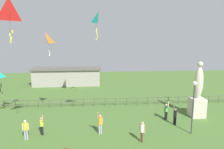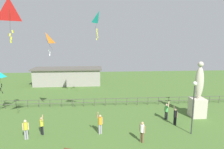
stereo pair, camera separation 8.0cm
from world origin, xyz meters
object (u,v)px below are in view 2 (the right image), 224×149
object	(u,v)px
lamppost	(194,96)
person_4	(142,131)
person_6	(42,125)
person_3	(166,110)
person_7	(26,128)
kite_1	(99,18)
kite_5	(9,10)
statue_monument	(198,98)
person_1	(175,115)
person_2	(100,123)
kite_3	(46,39)

from	to	relation	value
lamppost	person_4	world-z (taller)	lamppost
person_6	person_4	bearing A→B (deg)	-12.88
lamppost	person_3	xyz separation A→B (m)	(-1.10, 3.22, -2.39)
lamppost	person_7	size ratio (longest dim) A/B	2.76
kite_1	kite_5	distance (m)	10.70
statue_monument	lamppost	xyz separation A→B (m)	(-2.42, -3.75, 1.31)
kite_5	kite_1	bearing A→B (deg)	56.51
person_3	kite_5	bearing A→B (deg)	-159.01
person_3	kite_5	size ratio (longest dim) A/B	0.67
lamppost	person_3	world-z (taller)	lamppost
lamppost	person_1	bearing A→B (deg)	111.85
statue_monument	person_4	xyz separation A→B (m)	(-7.02, -4.83, -1.06)
kite_5	person_2	bearing A→B (deg)	20.88
person_4	kite_5	world-z (taller)	kite_5
person_4	person_1	bearing A→B (deg)	37.09
person_7	person_6	bearing A→B (deg)	33.60
person_2	person_7	xyz separation A→B (m)	(-6.06, -0.51, -0.05)
person_3	person_6	xyz separation A→B (m)	(-11.77, -2.42, -0.05)
statue_monument	person_7	bearing A→B (deg)	-167.40
person_7	kite_5	xyz separation A→B (m)	(0.25, -1.70, 8.99)
person_2	person_6	size ratio (longest dim) A/B	1.10
person_2	person_4	world-z (taller)	person_2
lamppost	kite_3	bearing A→B (deg)	164.43
lamppost	person_1	distance (m)	3.10
kite_3	person_6	bearing A→B (deg)	-91.15
person_4	kite_1	size ratio (longest dim) A/B	0.55
person_3	person_6	world-z (taller)	person_3
statue_monument	person_1	distance (m)	3.85
person_3	person_7	xyz separation A→B (m)	(-12.84, -3.13, -0.01)
person_4	person_7	distance (m)	9.42
statue_monument	person_2	world-z (taller)	statue_monument
person_3	person_1	bearing A→B (deg)	-75.19
person_6	kite_1	xyz separation A→B (m)	(5.08, 6.50, 9.48)
person_1	person_7	size ratio (longest dim) A/B	1.16
person_6	kite_3	bearing A→B (deg)	88.85
kite_5	person_1	bearing A→B (deg)	14.89
person_2	lamppost	bearing A→B (deg)	-4.39
statue_monument	kite_3	bearing A→B (deg)	-179.33
person_1	person_4	bearing A→B (deg)	-142.91
lamppost	kite_3	world-z (taller)	kite_3
person_7	person_2	bearing A→B (deg)	4.84
person_1	kite_1	size ratio (longest dim) A/B	0.62
statue_monument	kite_5	bearing A→B (deg)	-161.60
person_4	kite_3	distance (m)	11.81
person_2	kite_5	bearing A→B (deg)	-159.12
person_7	kite_5	distance (m)	9.15
person_4	lamppost	bearing A→B (deg)	13.28
person_1	lamppost	bearing A→B (deg)	-68.15
person_1	person_3	bearing A→B (deg)	104.81
kite_5	person_4	bearing A→B (deg)	3.29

